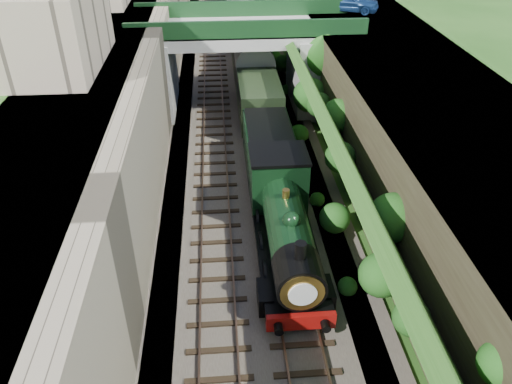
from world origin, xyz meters
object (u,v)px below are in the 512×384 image
object	(u,v)px
car_blue	(348,1)
tender	(269,153)
tree	(324,53)
locomotive	(285,225)
road_bridge	(251,55)

from	to	relation	value
car_blue	tender	bearing A→B (deg)	177.23
tree	tender	distance (m)	10.29
car_blue	locomotive	bearing A→B (deg)	-173.75
tree	tender	world-z (taller)	tree
road_bridge	tree	bearing A→B (deg)	-20.23
tree	car_blue	distance (m)	6.24
tender	road_bridge	bearing A→B (deg)	91.40
car_blue	locomotive	size ratio (longest dim) A/B	0.45
road_bridge	car_blue	distance (m)	8.84
road_bridge	tree	world-z (taller)	road_bridge
road_bridge	locomotive	xyz separation A→B (m)	(0.26, -17.83, -2.18)
locomotive	tender	xyz separation A→B (m)	(-0.00, 7.36, -0.27)
tree	car_blue	size ratio (longest dim) A/B	1.43
locomotive	tree	bearing A→B (deg)	73.58
tree	car_blue	xyz separation A→B (m)	(2.70, 5.09, 2.39)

